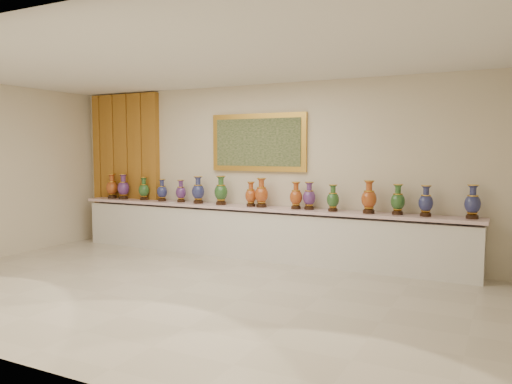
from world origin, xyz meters
TOP-DOWN VIEW (x-y plane):
  - ground at (0.00, 0.00)m, footprint 8.00×8.00m
  - room at (-2.55, 2.44)m, footprint 8.00×8.00m
  - counter at (0.00, 2.27)m, footprint 7.28×0.48m
  - vase_0 at (-3.25, 2.26)m, footprint 0.24×0.24m
  - vase_1 at (-2.93, 2.25)m, footprint 0.29×0.29m
  - vase_2 at (-2.45, 2.28)m, footprint 0.24×0.24m
  - vase_3 at (-2.00, 2.26)m, footprint 0.21×0.21m
  - vase_4 at (-1.58, 2.29)m, footprint 0.21×0.21m
  - vase_5 at (-1.17, 2.24)m, footprint 0.24×0.24m
  - vase_6 at (-0.68, 2.24)m, footprint 0.29×0.29m
  - vase_7 at (-0.08, 2.24)m, footprint 0.24×0.24m
  - vase_8 at (0.12, 2.23)m, footprint 0.26×0.26m
  - vase_9 at (0.75, 2.24)m, footprint 0.27×0.27m
  - vase_10 at (0.97, 2.28)m, footprint 0.25×0.25m
  - vase_11 at (1.39, 2.22)m, footprint 0.22×0.22m
  - vase_12 at (1.96, 2.23)m, footprint 0.29×0.29m
  - vase_13 at (2.38, 2.28)m, footprint 0.27×0.27m
  - vase_14 at (2.79, 2.26)m, footprint 0.25×0.25m
  - vase_15 at (3.42, 2.29)m, footprint 0.29×0.29m
  - label_card at (-1.67, 2.13)m, footprint 0.10×0.06m

SIDE VIEW (x-z plane):
  - ground at x=0.00m, z-range 0.00..0.00m
  - counter at x=0.00m, z-range -0.01..0.89m
  - label_card at x=-1.67m, z-range 0.90..0.90m
  - vase_4 at x=-1.58m, z-range 0.88..1.29m
  - vase_3 at x=-2.00m, z-range 0.88..1.30m
  - vase_11 at x=1.39m, z-range 0.88..1.30m
  - vase_7 at x=-0.08m, z-range 0.88..1.31m
  - vase_2 at x=-2.45m, z-range 0.88..1.32m
  - vase_9 at x=0.75m, z-range 0.88..1.33m
  - vase_10 at x=0.97m, z-range 0.88..1.33m
  - vase_14 at x=2.79m, z-range 0.88..1.33m
  - vase_13 at x=2.38m, z-range 0.88..1.33m
  - vase_15 at x=3.42m, z-range 0.87..1.36m
  - vase_5 at x=-1.17m, z-range 0.87..1.37m
  - vase_8 at x=0.12m, z-range 0.87..1.37m
  - vase_0 at x=-3.25m, z-range 0.87..1.37m
  - vase_1 at x=-2.93m, z-range 0.87..1.37m
  - vase_12 at x=1.96m, z-range 0.87..1.38m
  - vase_6 at x=-0.68m, z-range 0.87..1.39m
  - room at x=-2.55m, z-range -2.42..5.58m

